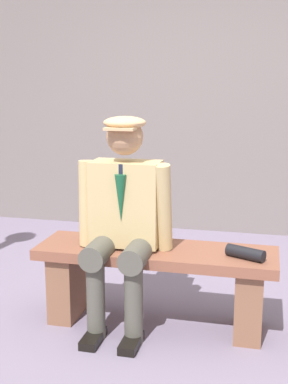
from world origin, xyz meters
The scene contains 5 objects.
ground_plane centered at (0.00, 0.00, 0.00)m, with size 30.00×30.00×0.00m, color slate.
bench centered at (0.00, 0.00, 0.33)m, with size 1.47×0.44×0.50m.
seated_man centered at (0.19, 0.07, 0.72)m, with size 0.59×0.56×1.30m.
rolled_magazine centered at (-0.54, 0.07, 0.53)m, with size 0.07×0.07×0.23m, color black.
stadium_wall centered at (0.00, -2.27, 1.19)m, with size 12.00×0.24×2.39m, color slate.
Camera 1 is at (-0.64, 2.98, 1.51)m, focal length 48.55 mm.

